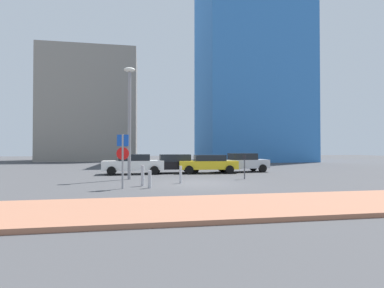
{
  "coord_description": "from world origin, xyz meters",
  "views": [
    {
      "loc": [
        -2.95,
        -15.48,
        1.91
      ],
      "look_at": [
        -0.06,
        1.35,
        2.18
      ],
      "focal_mm": 26.82,
      "sensor_mm": 36.0,
      "label": 1
    }
  ],
  "objects_px": {
    "parking_meter": "(244,163)",
    "street_lamp": "(129,113)",
    "traffic_bollard_near": "(181,175)",
    "traffic_bollard_mid": "(143,176)",
    "traffic_bollard_far": "(150,179)",
    "parked_car_yellow": "(208,163)",
    "parked_car_black": "(174,163)",
    "parked_car_white": "(133,164)",
    "parked_car_silver": "(242,162)",
    "parking_sign_post": "(123,154)"
  },
  "relations": [
    {
      "from": "parked_car_yellow",
      "to": "parking_sign_post",
      "type": "xyz_separation_m",
      "value": [
        -5.96,
        -7.78,
        0.88
      ]
    },
    {
      "from": "parked_car_silver",
      "to": "traffic_bollard_far",
      "type": "relative_size",
      "value": 5.06
    },
    {
      "from": "parked_car_black",
      "to": "traffic_bollard_mid",
      "type": "bearing_deg",
      "value": -108.09
    },
    {
      "from": "parked_car_black",
      "to": "traffic_bollard_far",
      "type": "bearing_deg",
      "value": -104.23
    },
    {
      "from": "street_lamp",
      "to": "parking_sign_post",
      "type": "bearing_deg",
      "value": -91.53
    },
    {
      "from": "parked_car_white",
      "to": "parked_car_black",
      "type": "height_order",
      "value": "parked_car_white"
    },
    {
      "from": "parked_car_black",
      "to": "parked_car_silver",
      "type": "bearing_deg",
      "value": 0.59
    },
    {
      "from": "parked_car_black",
      "to": "traffic_bollard_mid",
      "type": "xyz_separation_m",
      "value": [
        -2.45,
        -7.5,
        -0.24
      ]
    },
    {
      "from": "traffic_bollard_near",
      "to": "traffic_bollard_far",
      "type": "height_order",
      "value": "traffic_bollard_near"
    },
    {
      "from": "parked_car_black",
      "to": "street_lamp",
      "type": "relative_size",
      "value": 0.62
    },
    {
      "from": "parked_car_black",
      "to": "traffic_bollard_near",
      "type": "distance_m",
      "value": 6.62
    },
    {
      "from": "parking_meter",
      "to": "parking_sign_post",
      "type": "bearing_deg",
      "value": -156.52
    },
    {
      "from": "parked_car_silver",
      "to": "parking_meter",
      "type": "bearing_deg",
      "value": -107.91
    },
    {
      "from": "parked_car_black",
      "to": "parked_car_yellow",
      "type": "xyz_separation_m",
      "value": [
        2.58,
        -0.54,
        -0.01
      ]
    },
    {
      "from": "parked_car_yellow",
      "to": "traffic_bollard_far",
      "type": "bearing_deg",
      "value": -121.08
    },
    {
      "from": "parked_car_white",
      "to": "parked_car_black",
      "type": "xyz_separation_m",
      "value": [
        3.13,
        0.44,
        -0.01
      ]
    },
    {
      "from": "parked_car_white",
      "to": "traffic_bollard_far",
      "type": "bearing_deg",
      "value": -82.61
    },
    {
      "from": "parked_car_white",
      "to": "parking_meter",
      "type": "distance_m",
      "value": 8.44
    },
    {
      "from": "traffic_bollard_near",
      "to": "traffic_bollard_mid",
      "type": "xyz_separation_m",
      "value": [
        -2.07,
        -0.89,
        0.05
      ]
    },
    {
      "from": "traffic_bollard_mid",
      "to": "parking_sign_post",
      "type": "bearing_deg",
      "value": -138.53
    },
    {
      "from": "parked_car_silver",
      "to": "traffic_bollard_near",
      "type": "height_order",
      "value": "parked_car_silver"
    },
    {
      "from": "traffic_bollard_far",
      "to": "parking_sign_post",
      "type": "bearing_deg",
      "value": -179.85
    },
    {
      "from": "parked_car_black",
      "to": "parked_car_yellow",
      "type": "height_order",
      "value": "parked_car_black"
    },
    {
      "from": "parked_car_black",
      "to": "street_lamp",
      "type": "xyz_separation_m",
      "value": [
        -3.27,
        -4.11,
        3.35
      ]
    },
    {
      "from": "parked_car_yellow",
      "to": "street_lamp",
      "type": "bearing_deg",
      "value": -148.63
    },
    {
      "from": "parked_car_silver",
      "to": "traffic_bollard_mid",
      "type": "relative_size",
      "value": 4.13
    },
    {
      "from": "parked_car_black",
      "to": "parking_sign_post",
      "type": "height_order",
      "value": "parking_sign_post"
    },
    {
      "from": "street_lamp",
      "to": "traffic_bollard_far",
      "type": "distance_m",
      "value": 5.72
    },
    {
      "from": "parked_car_yellow",
      "to": "parked_car_white",
      "type": "bearing_deg",
      "value": 178.96
    },
    {
      "from": "parked_car_white",
      "to": "parking_meter",
      "type": "xyz_separation_m",
      "value": [
        6.98,
        -4.75,
        0.19
      ]
    },
    {
      "from": "traffic_bollard_near",
      "to": "street_lamp",
      "type": "bearing_deg",
      "value": 139.2
    },
    {
      "from": "parking_meter",
      "to": "street_lamp",
      "type": "height_order",
      "value": "street_lamp"
    },
    {
      "from": "parking_meter",
      "to": "traffic_bollard_near",
      "type": "height_order",
      "value": "parking_meter"
    },
    {
      "from": "parked_car_silver",
      "to": "traffic_bollard_near",
      "type": "xyz_separation_m",
      "value": [
        -5.92,
        -6.66,
        -0.31
      ]
    },
    {
      "from": "parked_car_white",
      "to": "traffic_bollard_mid",
      "type": "xyz_separation_m",
      "value": [
        0.69,
        -7.06,
        -0.25
      ]
    },
    {
      "from": "parking_meter",
      "to": "traffic_bollard_far",
      "type": "relative_size",
      "value": 1.76
    },
    {
      "from": "parked_car_white",
      "to": "parked_car_black",
      "type": "bearing_deg",
      "value": 7.91
    },
    {
      "from": "parking_sign_post",
      "to": "street_lamp",
      "type": "relative_size",
      "value": 0.37
    },
    {
      "from": "parked_car_white",
      "to": "traffic_bollard_near",
      "type": "bearing_deg",
      "value": -65.93
    },
    {
      "from": "parking_sign_post",
      "to": "traffic_bollard_near",
      "type": "bearing_deg",
      "value": 29.77
    },
    {
      "from": "parking_sign_post",
      "to": "traffic_bollard_mid",
      "type": "xyz_separation_m",
      "value": [
        0.94,
        0.83,
        -1.11
      ]
    },
    {
      "from": "parked_car_silver",
      "to": "traffic_bollard_near",
      "type": "bearing_deg",
      "value": -131.62
    },
    {
      "from": "parked_car_yellow",
      "to": "traffic_bollard_near",
      "type": "bearing_deg",
      "value": -116.0
    },
    {
      "from": "parking_meter",
      "to": "traffic_bollard_far",
      "type": "distance_m",
      "value": 6.75
    },
    {
      "from": "parked_car_white",
      "to": "traffic_bollard_mid",
      "type": "relative_size",
      "value": 4.28
    },
    {
      "from": "parked_car_yellow",
      "to": "parking_meter",
      "type": "height_order",
      "value": "parking_meter"
    },
    {
      "from": "parked_car_silver",
      "to": "parking_sign_post",
      "type": "relative_size",
      "value": 1.67
    },
    {
      "from": "parked_car_yellow",
      "to": "traffic_bollard_mid",
      "type": "distance_m",
      "value": 8.59
    },
    {
      "from": "parked_car_yellow",
      "to": "traffic_bollard_near",
      "type": "height_order",
      "value": "parked_car_yellow"
    },
    {
      "from": "parking_sign_post",
      "to": "parking_meter",
      "type": "height_order",
      "value": "parking_sign_post"
    }
  ]
}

